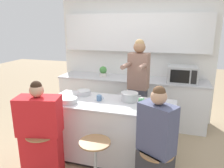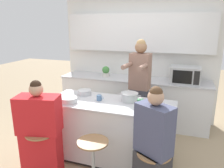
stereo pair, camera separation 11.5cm
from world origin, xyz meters
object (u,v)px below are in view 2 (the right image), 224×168
object	(u,v)px
kitchen_island	(110,131)
cooking_pot	(130,97)
bar_stool_leftmost	(42,152)
banana_bunch	(153,105)
microwave	(185,75)
person_seated_near	(153,153)
potted_plant	(106,71)
bar_stool_center	(93,162)
fruit_bowl	(85,92)
juice_carton	(140,106)
person_cooking	(139,91)
person_wrapped_blanket	(40,133)
coffee_cup_near	(99,98)

from	to	relation	value
kitchen_island	cooking_pot	bearing A→B (deg)	27.42
cooking_pot	bar_stool_leftmost	bearing A→B (deg)	-141.20
banana_bunch	microwave	world-z (taller)	microwave
cooking_pot	person_seated_near	bearing A→B (deg)	-58.62
person_seated_near	potted_plant	size ratio (longest dim) A/B	6.48
person_seated_near	cooking_pot	distance (m)	0.96
bar_stool_center	person_seated_near	bearing A→B (deg)	-0.11
fruit_bowl	potted_plant	distance (m)	1.23
cooking_pot	banana_bunch	distance (m)	0.38
bar_stool_leftmost	banana_bunch	world-z (taller)	banana_bunch
cooking_pot	juice_carton	distance (m)	0.42
cooking_pot	potted_plant	bearing A→B (deg)	123.36
juice_carton	person_cooking	bearing A→B (deg)	102.41
bar_stool_center	person_seated_near	world-z (taller)	person_seated_near
person_wrapped_blanket	person_seated_near	xyz separation A→B (m)	(1.47, -0.00, 0.01)
cooking_pot	juice_carton	world-z (taller)	juice_carton
bar_stool_leftmost	fruit_bowl	world-z (taller)	fruit_bowl
kitchen_island	fruit_bowl	xyz separation A→B (m)	(-0.50, 0.19, 0.49)
person_cooking	coffee_cup_near	distance (m)	0.84
person_cooking	banana_bunch	world-z (taller)	person_cooking
person_wrapped_blanket	microwave	xyz separation A→B (m)	(1.73, 2.02, 0.47)
bar_stool_center	cooking_pot	size ratio (longest dim) A/B	1.90
microwave	bar_stool_leftmost	bearing A→B (deg)	-130.00
person_seated_near	juice_carton	size ratio (longest dim) A/B	7.27
bar_stool_center	banana_bunch	distance (m)	1.07
person_cooking	person_seated_near	size ratio (longest dim) A/B	1.27
person_seated_near	potted_plant	world-z (taller)	person_seated_near
bar_stool_center	cooking_pot	bearing A→B (deg)	72.01
cooking_pot	fruit_bowl	distance (m)	0.75
person_cooking	bar_stool_center	bearing A→B (deg)	-94.92
banana_bunch	fruit_bowl	bearing A→B (deg)	171.11
person_seated_near	banana_bunch	xyz separation A→B (m)	(-0.11, 0.65, 0.31)
person_cooking	cooking_pot	world-z (taller)	person_cooking
banana_bunch	potted_plant	xyz separation A→B (m)	(-1.21, 1.40, 0.10)
bar_stool_leftmost	bar_stool_center	world-z (taller)	same
potted_plant	cooking_pot	bearing A→B (deg)	-56.64
person_seated_near	juice_carton	bearing A→B (deg)	150.35
bar_stool_leftmost	banana_bunch	distance (m)	1.61
person_wrapped_blanket	banana_bunch	bearing A→B (deg)	12.19
kitchen_island	person_wrapped_blanket	world-z (taller)	person_wrapped_blanket
person_cooking	person_seated_near	world-z (taller)	person_cooking
person_seated_near	banana_bunch	distance (m)	0.73
person_seated_near	fruit_bowl	distance (m)	1.51
person_cooking	microwave	distance (m)	0.99
person_cooking	cooking_pot	bearing A→B (deg)	-85.55
banana_bunch	microwave	size ratio (longest dim) A/B	0.31
potted_plant	coffee_cup_near	bearing A→B (deg)	-73.26
bar_stool_center	juice_carton	bearing A→B (deg)	40.87
coffee_cup_near	bar_stool_leftmost	bearing A→B (deg)	-129.60
kitchen_island	coffee_cup_near	bearing A→B (deg)	176.02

